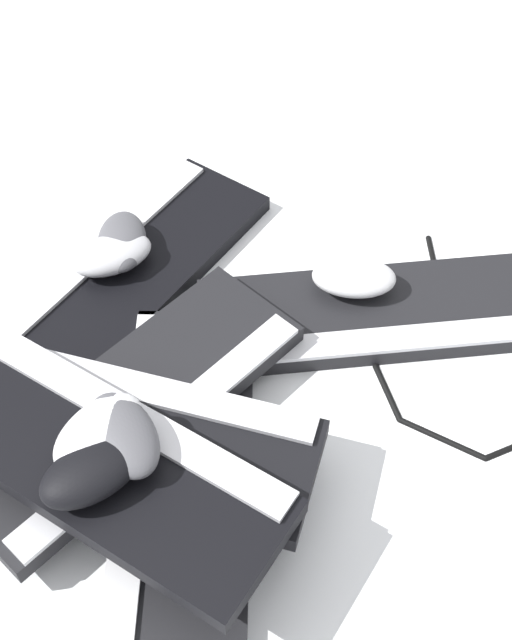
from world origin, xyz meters
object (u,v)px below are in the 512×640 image
keyboard_1 (183,464)px  mouse_4 (91,472)px  keyboard_2 (369,316)px  keyboard_3 (133,407)px  mouse_2 (98,433)px  keyboard_4 (121,432)px  keyboard_5 (93,455)px  mouse_5 (112,254)px  mouse_1 (122,242)px  keyboard_0 (132,272)px  mouse_3 (354,277)px  mouse_6 (123,435)px

keyboard_1 → mouse_4: (0.02, 0.11, 0.13)m
keyboard_2 → keyboard_3: keyboard_3 is taller
mouse_2 → keyboard_4: bearing=-156.4°
mouse_2 → keyboard_3: bearing=-151.2°
mouse_4 → keyboard_5: bearing=-112.8°
mouse_5 → mouse_1: bearing=-140.9°
keyboard_2 → mouse_4: bearing=77.9°
keyboard_2 → keyboard_3: bearing=62.9°
keyboard_0 → mouse_1: (0.02, -0.01, 0.04)m
keyboard_4 → keyboard_5: bearing=98.8°
keyboard_1 → keyboard_4: size_ratio=0.97×
mouse_2 → mouse_3: mouse_2 is taller
keyboard_3 → mouse_5: bearing=-44.7°
keyboard_4 → mouse_1: bearing=-50.5°
keyboard_1 → mouse_1: mouse_1 is taller
keyboard_3 → mouse_2: (-0.04, 0.09, 0.10)m
mouse_1 → mouse_5: 0.03m
keyboard_1 → mouse_2: (0.04, 0.07, 0.13)m
mouse_5 → mouse_3: bearing=147.3°
keyboard_0 → mouse_5: 0.04m
keyboard_5 → mouse_2: mouse_2 is taller
keyboard_1 → keyboard_2: same height
mouse_2 → mouse_6: (-0.02, -0.01, 0.00)m
mouse_1 → mouse_3: same height
mouse_3 → mouse_4: 0.45m
mouse_4 → mouse_5: bearing=-120.3°
keyboard_4 → mouse_2: mouse_2 is taller
mouse_6 → mouse_5: bearing=-19.1°
keyboard_0 → mouse_4: 0.40m
keyboard_0 → keyboard_2: 0.33m
keyboard_4 → mouse_1: keyboard_4 is taller
mouse_4 → keyboard_0: bearing=-123.8°
keyboard_0 → keyboard_3: 0.24m
mouse_3 → mouse_5: (0.29, 0.14, 0.00)m
keyboard_1 → keyboard_5: 0.13m
mouse_1 → mouse_5: (-0.00, 0.03, 0.00)m
keyboard_4 → mouse_3: keyboard_4 is taller
keyboard_2 → keyboard_3: 0.34m
mouse_3 → mouse_1: bearing=-7.4°
mouse_6 → keyboard_1: bearing=-82.5°
mouse_5 → mouse_2: bearing=70.0°
keyboard_1 → mouse_4: mouse_4 is taller
keyboard_4 → keyboard_5: 0.06m
mouse_1 → mouse_3: (-0.29, -0.12, 0.00)m
mouse_2 → mouse_4: same height
keyboard_0 → mouse_5: mouse_5 is taller
keyboard_0 → mouse_2: (-0.19, 0.27, 0.13)m
keyboard_1 → mouse_5: mouse_5 is taller
keyboard_5 → mouse_5: 0.34m
keyboard_1 → mouse_5: (0.26, -0.19, 0.04)m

